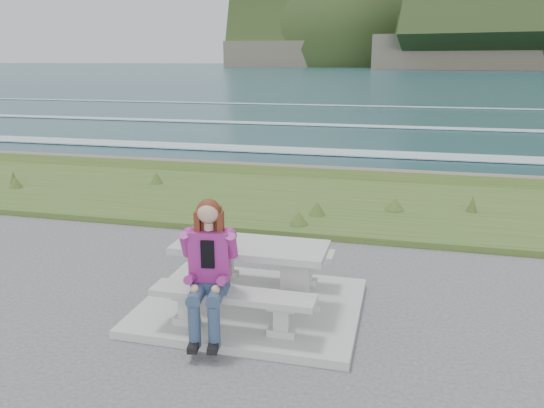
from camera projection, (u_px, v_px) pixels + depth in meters
name	position (u px, v px, depth m)	size (l,w,h in m)	color
concrete_slab	(251.00, 306.00, 6.44)	(2.60, 2.10, 0.10)	#A5A49F
picnic_table	(251.00, 257.00, 6.27)	(1.80, 0.75, 0.75)	#A5A49F
bench_landward	(233.00, 300.00, 5.68)	(1.80, 0.35, 0.45)	#A5A49F
bench_seaward	(266.00, 255.00, 6.99)	(1.80, 0.35, 0.45)	#A5A49F
grass_verge	(318.00, 205.00, 11.13)	(160.00, 4.50, 0.22)	#35541F
shore_drop	(336.00, 177.00, 13.85)	(160.00, 0.80, 2.20)	#6E6152
ocean	(374.00, 145.00, 30.39)	(1600.00, 1600.00, 0.09)	#1B424D
seated_woman	(208.00, 288.00, 5.56)	(0.52, 0.79, 1.45)	navy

